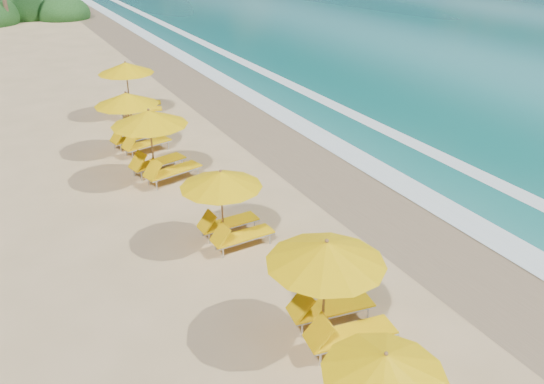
{
  "coord_description": "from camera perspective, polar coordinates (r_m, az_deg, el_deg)",
  "views": [
    {
      "loc": [
        -6.76,
        -12.97,
        8.33
      ],
      "look_at": [
        0.0,
        0.0,
        1.2
      ],
      "focal_mm": 36.66,
      "sensor_mm": 36.0,
      "label": 1
    }
  ],
  "objects": [
    {
      "name": "ground",
      "position": [
        16.83,
        0.0,
        -3.68
      ],
      "size": [
        160.0,
        160.0,
        0.0
      ],
      "primitive_type": "plane",
      "color": "tan",
      "rests_on": "ground"
    },
    {
      "name": "wet_sand",
      "position": [
        18.79,
        10.88,
        -0.81
      ],
      "size": [
        4.0,
        160.0,
        0.01
      ],
      "primitive_type": "cube",
      "color": "#8C7553",
      "rests_on": "ground"
    },
    {
      "name": "surf_foam",
      "position": [
        20.45,
        16.89,
        0.84
      ],
      "size": [
        4.0,
        160.0,
        0.01
      ],
      "color": "white",
      "rests_on": "ground"
    },
    {
      "name": "station_2",
      "position": [
        11.98,
        6.29,
        -9.3
      ],
      "size": [
        3.0,
        2.85,
        2.57
      ],
      "rotation": [
        0.0,
        0.0,
        -0.14
      ],
      "color": "olive",
      "rests_on": "ground"
    },
    {
      "name": "station_3",
      "position": [
        15.53,
        -4.58,
        -1.01
      ],
      "size": [
        2.58,
        2.41,
        2.33
      ],
      "rotation": [
        0.0,
        0.0,
        0.05
      ],
      "color": "olive",
      "rests_on": "ground"
    },
    {
      "name": "station_4",
      "position": [
        19.85,
        -11.76,
        5.29
      ],
      "size": [
        3.3,
        3.18,
        2.67
      ],
      "rotation": [
        0.0,
        0.0,
        0.24
      ],
      "color": "olive",
      "rests_on": "ground"
    },
    {
      "name": "station_5",
      "position": [
        22.7,
        -14.09,
        7.44
      ],
      "size": [
        3.09,
        2.99,
        2.51
      ],
      "rotation": [
        0.0,
        0.0,
        0.24
      ],
      "color": "olive",
      "rests_on": "ground"
    },
    {
      "name": "station_6",
      "position": [
        27.21,
        -14.18,
        10.59
      ],
      "size": [
        3.23,
        3.13,
        2.61
      ],
      "rotation": [
        0.0,
        0.0,
        -0.25
      ],
      "color": "olive",
      "rests_on": "ground"
    }
  ]
}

